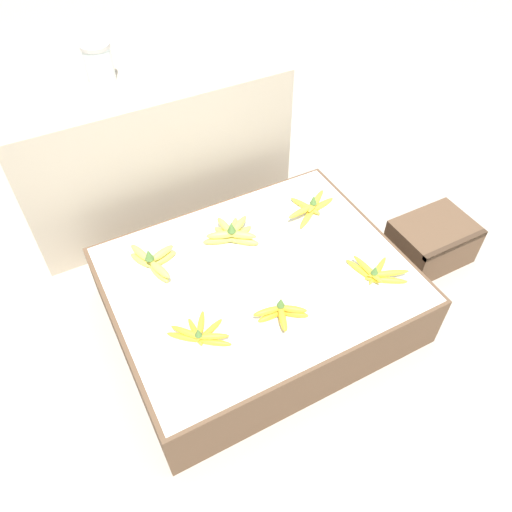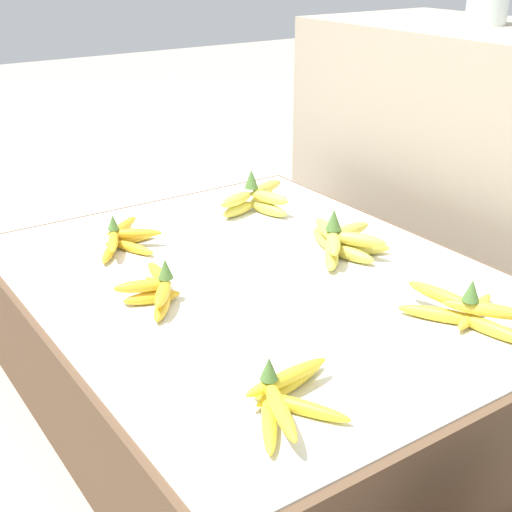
# 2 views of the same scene
# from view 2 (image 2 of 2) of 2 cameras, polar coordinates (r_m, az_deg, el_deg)

# --- Properties ---
(ground_plane) EXTENTS (10.00, 10.00, 0.00)m
(ground_plane) POSITION_cam_2_polar(r_m,az_deg,el_deg) (1.67, 0.35, -10.36)
(ground_plane) COLOR #A89E8E
(display_platform) EXTENTS (1.18, 0.94, 0.27)m
(display_platform) POSITION_cam_2_polar(r_m,az_deg,el_deg) (1.60, 0.36, -6.30)
(display_platform) COLOR brown
(display_platform) RESTS_ON ground_plane
(back_vendor_table) EXTENTS (1.28, 0.58, 0.72)m
(back_vendor_table) POSITION_cam_2_polar(r_m,az_deg,el_deg) (2.20, 19.35, 7.32)
(back_vendor_table) COLOR tan
(back_vendor_table) RESTS_ON ground_plane
(banana_bunch_front_left) EXTENTS (0.21, 0.18, 0.08)m
(banana_bunch_front_left) POSITION_cam_2_polar(r_m,az_deg,el_deg) (1.71, -10.58, 1.44)
(banana_bunch_front_left) COLOR gold
(banana_bunch_front_left) RESTS_ON display_platform
(banana_bunch_front_midleft) EXTENTS (0.20, 0.13, 0.09)m
(banana_bunch_front_midleft) POSITION_cam_2_polar(r_m,az_deg,el_deg) (1.44, -7.93, -2.63)
(banana_bunch_front_midleft) COLOR gold
(banana_bunch_front_midleft) RESTS_ON display_platform
(banana_bunch_front_midright) EXTENTS (0.18, 0.22, 0.09)m
(banana_bunch_front_midright) POSITION_cam_2_polar(r_m,az_deg,el_deg) (1.12, 2.29, -11.14)
(banana_bunch_front_midright) COLOR yellow
(banana_bunch_front_midright) RESTS_ON display_platform
(banana_bunch_middle_left) EXTENTS (0.19, 0.25, 0.11)m
(banana_bunch_middle_left) POSITION_cam_2_polar(r_m,az_deg,el_deg) (1.91, 0.04, 4.65)
(banana_bunch_middle_left) COLOR #DBCC4C
(banana_bunch_middle_left) RESTS_ON display_platform
(banana_bunch_middle_midleft) EXTENTS (0.23, 0.21, 0.11)m
(banana_bunch_middle_midleft) POSITION_cam_2_polar(r_m,az_deg,el_deg) (1.65, 6.80, 1.18)
(banana_bunch_middle_midleft) COLOR #DBCC4C
(banana_bunch_middle_midleft) RESTS_ON display_platform
(banana_bunch_middle_midright) EXTENTS (0.27, 0.21, 0.10)m
(banana_bunch_middle_midright) POSITION_cam_2_polar(r_m,az_deg,el_deg) (1.40, 16.59, -4.21)
(banana_bunch_middle_midright) COLOR gold
(banana_bunch_middle_midright) RESTS_ON display_platform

